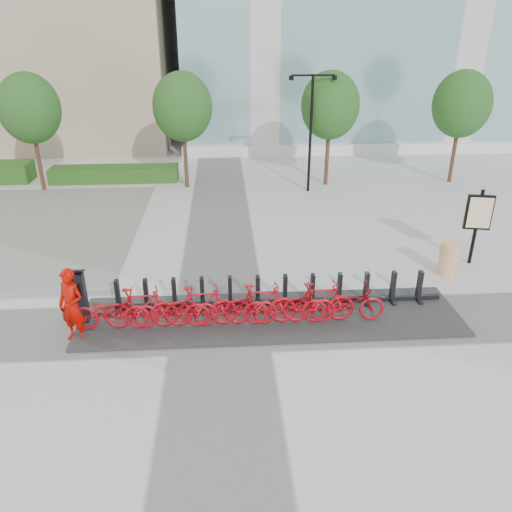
{
  "coord_description": "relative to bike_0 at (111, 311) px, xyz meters",
  "views": [
    {
      "loc": [
        0.19,
        -10.55,
        6.76
      ],
      "look_at": [
        1.0,
        1.5,
        1.2
      ],
      "focal_mm": 35.0,
      "sensor_mm": 36.0,
      "label": 1
    }
  ],
  "objects": [
    {
      "name": "bike_3",
      "position": [
        2.16,
        0.0,
        0.05
      ],
      "size": [
        1.8,
        0.51,
        1.08
      ],
      "primitive_type": "imported",
      "rotation": [
        0.0,
        0.0,
        1.57
      ],
      "color": "#A10812",
      "rests_on": "dock_pad"
    },
    {
      "name": "dock_rail_posts",
      "position": [
        3.96,
        0.82,
        -0.06
      ],
      "size": [
        8.02,
        0.5,
        0.85
      ],
      "primitive_type": null,
      "color": "black",
      "rests_on": "dock_pad"
    },
    {
      "name": "bike_8",
      "position": [
        5.76,
        0.0,
        0.0
      ],
      "size": [
        1.85,
        0.65,
        0.97
      ],
      "primitive_type": "imported",
      "rotation": [
        0.0,
        0.0,
        1.57
      ],
      "color": "#A10812",
      "rests_on": "dock_pad"
    },
    {
      "name": "dock_pad",
      "position": [
        3.9,
        0.35,
        -0.53
      ],
      "size": [
        9.6,
        2.4,
        0.08
      ],
      "primitive_type": "cube",
      "color": "#2F2F30",
      "rests_on": "ground"
    },
    {
      "name": "bike_1",
      "position": [
        0.72,
        0.0,
        0.05
      ],
      "size": [
        1.8,
        0.51,
        1.08
      ],
      "primitive_type": "imported",
      "rotation": [
        0.0,
        0.0,
        1.57
      ],
      "color": "#A10812",
      "rests_on": "dock_pad"
    },
    {
      "name": "bike_0",
      "position": [
        0.0,
        0.0,
        0.0
      ],
      "size": [
        1.85,
        0.65,
        0.97
      ],
      "primitive_type": "imported",
      "rotation": [
        0.0,
        0.0,
        1.57
      ],
      "color": "#A10812",
      "rests_on": "dock_pad"
    },
    {
      "name": "map_sign",
      "position": [
        10.45,
        3.19,
        1.01
      ],
      "size": [
        0.79,
        0.28,
        2.39
      ],
      "rotation": [
        0.0,
        0.0,
        -0.21
      ],
      "color": "black",
      "rests_on": "ground"
    },
    {
      "name": "kiosk",
      "position": [
        -0.84,
        0.43,
        0.21
      ],
      "size": [
        0.47,
        0.41,
        1.46
      ],
      "rotation": [
        0.0,
        0.0,
        0.07
      ],
      "color": "black",
      "rests_on": "dock_pad"
    },
    {
      "name": "bike_7",
      "position": [
        5.04,
        0.0,
        0.05
      ],
      "size": [
        1.8,
        0.51,
        1.08
      ],
      "primitive_type": "imported",
      "rotation": [
        0.0,
        0.0,
        1.57
      ],
      "color": "#A10812",
      "rests_on": "dock_pad"
    },
    {
      "name": "construction_barrel",
      "position": [
        9.37,
        2.47,
        -0.06
      ],
      "size": [
        0.59,
        0.59,
        1.01
      ],
      "primitive_type": "cylinder",
      "rotation": [
        0.0,
        0.0,
        -0.14
      ],
      "color": "orange",
      "rests_on": "ground"
    },
    {
      "name": "bike_5",
      "position": [
        3.6,
        0.0,
        0.05
      ],
      "size": [
        1.8,
        0.51,
        1.08
      ],
      "primitive_type": "imported",
      "rotation": [
        0.0,
        0.0,
        1.57
      ],
      "color": "#A10812",
      "rests_on": "dock_pad"
    },
    {
      "name": "tree_0",
      "position": [
        -5.4,
        12.05,
        3.02
      ],
      "size": [
        2.6,
        2.6,
        5.1
      ],
      "color": "brown",
      "rests_on": "ground"
    },
    {
      "name": "bike_6",
      "position": [
        4.32,
        0.0,
        0.0
      ],
      "size": [
        1.85,
        0.65,
        0.97
      ],
      "primitive_type": "imported",
      "rotation": [
        0.0,
        0.0,
        1.57
      ],
      "color": "#A10812",
      "rests_on": "dock_pad"
    },
    {
      "name": "hedge_b",
      "position": [
        -2.4,
        13.25,
        -0.22
      ],
      "size": [
        6.0,
        1.2,
        0.7
      ],
      "primitive_type": "cube",
      "color": "#23511B",
      "rests_on": "ground"
    },
    {
      "name": "ground",
      "position": [
        2.6,
        0.05,
        -0.57
      ],
      "size": [
        120.0,
        120.0,
        0.0
      ],
      "primitive_type": "plane",
      "color": "#BEBEBE"
    },
    {
      "name": "tree_2",
      "position": [
        7.6,
        12.05,
        3.02
      ],
      "size": [
        2.6,
        2.6,
        5.1
      ],
      "color": "brown",
      "rests_on": "ground"
    },
    {
      "name": "tree_1",
      "position": [
        1.1,
        12.05,
        3.02
      ],
      "size": [
        2.6,
        2.6,
        5.1
      ],
      "color": "brown",
      "rests_on": "ground"
    },
    {
      "name": "worker_red",
      "position": [
        -0.79,
        -0.3,
        0.35
      ],
      "size": [
        0.79,
        0.68,
        1.83
      ],
      "primitive_type": "imported",
      "rotation": [
        0.0,
        0.0,
        -0.44
      ],
      "color": "#A10700",
      "rests_on": "ground"
    },
    {
      "name": "bike_2",
      "position": [
        1.44,
        0.0,
        0.0
      ],
      "size": [
        1.85,
        0.65,
        0.97
      ],
      "primitive_type": "imported",
      "rotation": [
        0.0,
        0.0,
        1.57
      ],
      "color": "#A10812",
      "rests_on": "dock_pad"
    },
    {
      "name": "tree_3",
      "position": [
        13.6,
        12.05,
        3.02
      ],
      "size": [
        2.6,
        2.6,
        5.1
      ],
      "color": "brown",
      "rests_on": "ground"
    },
    {
      "name": "bike_4",
      "position": [
        2.88,
        0.0,
        0.0
      ],
      "size": [
        1.85,
        0.65,
        0.97
      ],
      "primitive_type": "imported",
      "rotation": [
        0.0,
        0.0,
        1.57
      ],
      "color": "#A10812",
      "rests_on": "dock_pad"
    },
    {
      "name": "streetlamp",
      "position": [
        6.6,
        11.05,
        2.57
      ],
      "size": [
        2.0,
        0.2,
        5.0
      ],
      "color": "black",
      "rests_on": "ground"
    }
  ]
}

